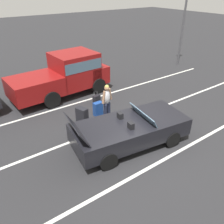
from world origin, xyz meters
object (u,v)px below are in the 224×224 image
convertible_car (135,129)px  parking_lamp_post (185,15)px  suitcase_large_black (82,116)px  parked_pickup_truck_near (67,74)px  suitcase_medium_bright (98,109)px  traveler_person (107,101)px  suitcase_small_carryon (97,100)px

convertible_car → parking_lamp_post: (8.66, 5.37, 2.75)m
suitcase_large_black → parking_lamp_post: size_ratio=0.13×
convertible_car → suitcase_large_black: convertible_car is taller
convertible_car → parked_pickup_truck_near: bearing=98.9°
parking_lamp_post → suitcase_large_black: bearing=-161.8°
suitcase_medium_bright → traveler_person: (0.05, -0.64, 0.62)m
traveler_person → parking_lamp_post: 9.63m
suitcase_medium_bright → suitcase_small_carryon: bearing=-29.6°
suitcase_medium_bright → traveler_person: bearing=-176.4°
convertible_car → suitcase_large_black: (-0.94, 2.21, -0.22)m
convertible_car → parking_lamp_post: 10.56m
traveler_person → parking_lamp_post: parking_lamp_post is taller
suitcase_large_black → convertible_car: bearing=-85.1°
traveler_person → parking_lamp_post: bearing=96.1°
suitcase_small_carryon → parked_pickup_truck_near: bearing=-174.6°
traveler_person → parking_lamp_post: (8.62, 3.55, 2.41)m
suitcase_medium_bright → suitcase_small_carryon: size_ratio=0.88×
convertible_car → parked_pickup_truck_near: 5.35m
convertible_car → suitcase_medium_bright: bearing=98.6°
suitcase_small_carryon → parking_lamp_post: size_ratio=0.12×
suitcase_medium_bright → parking_lamp_post: 9.64m
convertible_car → suitcase_large_black: bearing=121.2°
suitcase_large_black → traveler_person: size_ratio=0.45×
traveler_person → suitcase_small_carryon: bearing=148.4°
parking_lamp_post → traveler_person: bearing=-157.6°
suitcase_small_carryon → traveler_person: bearing=-24.4°
suitcase_medium_bright → suitcase_small_carryon: 0.99m
parked_pickup_truck_near → suitcase_medium_bright: bearing=-92.2°
suitcase_large_black → suitcase_medium_bright: suitcase_large_black is taller
convertible_car → suitcase_medium_bright: 2.48m
suitcase_small_carryon → parking_lamp_post: bearing=94.9°
suitcase_small_carryon → parking_lamp_post: 9.00m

